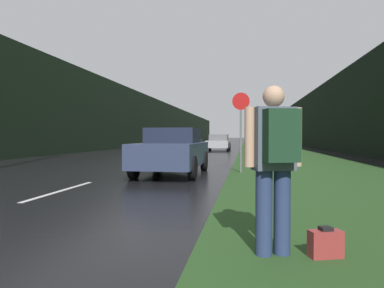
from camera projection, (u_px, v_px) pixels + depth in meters
grass_verge at (267, 147)px, 40.10m from camera, size 6.00×240.00×0.02m
lane_stripe_b at (61, 191)px, 8.04m from camera, size 0.12×3.00×0.01m
lane_stripe_c at (147, 166)px, 14.95m from camera, size 0.12×3.00×0.01m
lane_stripe_d at (178, 156)px, 21.86m from camera, size 0.12×3.00×0.01m
treeline_far_side at (154, 123)px, 52.48m from camera, size 2.00×140.00×6.75m
treeline_near_side at (306, 123)px, 48.95m from camera, size 2.00×140.00×6.48m
stop_sign at (241, 125)px, 11.90m from camera, size 0.60×0.07×2.80m
hitchhiker_with_backpack at (275, 159)px, 3.59m from camera, size 0.61×0.52×1.82m
suitcase at (326, 244)px, 3.55m from camera, size 0.37×0.24×0.34m
car_passing_near at (173, 151)px, 11.48m from camera, size 1.99×4.45×1.55m
car_passing_far at (219, 143)px, 30.34m from camera, size 1.99×4.22×1.45m
car_oncoming at (191, 141)px, 38.38m from camera, size 2.05×4.18×1.42m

